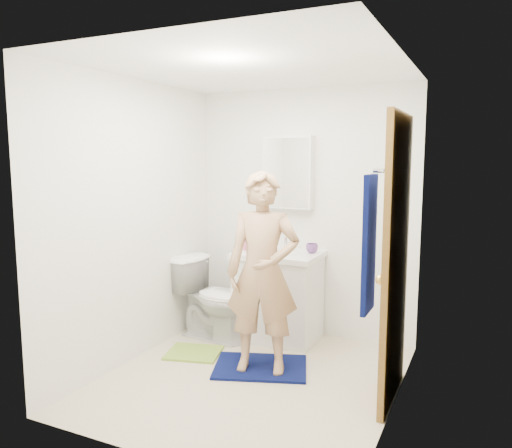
{
  "coord_description": "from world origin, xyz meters",
  "views": [
    {
      "loc": [
        1.64,
        -3.4,
        1.74
      ],
      "look_at": [
        -0.07,
        0.25,
        1.2
      ],
      "focal_mm": 35.0,
      "sensor_mm": 36.0,
      "label": 1
    }
  ],
  "objects": [
    {
      "name": "toilet",
      "position": [
        -0.71,
        0.66,
        0.39
      ],
      "size": [
        0.82,
        0.53,
        0.79
      ],
      "primitive_type": "imported",
      "rotation": [
        0.0,
        0.0,
        1.45
      ],
      "color": "white",
      "rests_on": "floor"
    },
    {
      "name": "soap_dispenser",
      "position": [
        -0.45,
        0.89,
        0.95
      ],
      "size": [
        0.11,
        0.11,
        0.2
      ],
      "primitive_type": "imported",
      "rotation": [
        0.0,
        0.0,
        -0.19
      ],
      "color": "#BF5976",
      "rests_on": "countertop"
    },
    {
      "name": "bath_mat",
      "position": [
        -0.01,
        0.2,
        0.01
      ],
      "size": [
        0.89,
        0.76,
        0.02
      ],
      "primitive_type": "cube",
      "rotation": [
        0.0,
        0.0,
        0.34
      ],
      "color": "#070F45",
      "rests_on": "floor"
    },
    {
      "name": "wall_right",
      "position": [
        1.11,
        0.0,
        1.2
      ],
      "size": [
        0.02,
        2.4,
        2.4
      ],
      "primitive_type": "cube",
      "color": "white",
      "rests_on": "ground"
    },
    {
      "name": "mirror_panel",
      "position": [
        -0.15,
        1.08,
        1.6
      ],
      "size": [
        0.46,
        0.01,
        0.66
      ],
      "primitive_type": "cube",
      "color": "white",
      "rests_on": "wall_back"
    },
    {
      "name": "wall_front",
      "position": [
        0.0,
        -1.21,
        1.2
      ],
      "size": [
        2.2,
        0.02,
        2.4
      ],
      "primitive_type": "cube",
      "color": "white",
      "rests_on": "ground"
    },
    {
      "name": "medicine_cabinet",
      "position": [
        -0.15,
        1.14,
        1.6
      ],
      "size": [
        0.5,
        0.12,
        0.7
      ],
      "primitive_type": "cube",
      "color": "white",
      "rests_on": "wall_back"
    },
    {
      "name": "toothbrush_cup",
      "position": [
        0.15,
        1.01,
        0.89
      ],
      "size": [
        0.12,
        0.12,
        0.09
      ],
      "primitive_type": "imported",
      "rotation": [
        0.0,
        0.0,
        -0.04
      ],
      "color": "#653B82",
      "rests_on": "countertop"
    },
    {
      "name": "door_knob",
      "position": [
        1.03,
        -0.17,
        0.95
      ],
      "size": [
        0.07,
        0.07,
        0.07
      ],
      "primitive_type": "sphere",
      "color": "gold",
      "rests_on": "door"
    },
    {
      "name": "faucet",
      "position": [
        -0.15,
        1.09,
        0.91
      ],
      "size": [
        0.03,
        0.03,
        0.12
      ],
      "primitive_type": "cylinder",
      "color": "silver",
      "rests_on": "countertop"
    },
    {
      "name": "door",
      "position": [
        1.07,
        0.15,
        1.02
      ],
      "size": [
        0.05,
        0.8,
        2.05
      ],
      "primitive_type": "cube",
      "color": "brown",
      "rests_on": "ground"
    },
    {
      "name": "green_rug",
      "position": [
        -0.68,
        0.23,
        0.01
      ],
      "size": [
        0.55,
        0.5,
        0.02
      ],
      "primitive_type": "cube",
      "rotation": [
        0.0,
        0.0,
        0.25
      ],
      "color": "#86AD39",
      "rests_on": "floor"
    },
    {
      "name": "sink_basin",
      "position": [
        -0.15,
        0.91,
        0.84
      ],
      "size": [
        0.4,
        0.4,
        0.03
      ],
      "primitive_type": "cylinder",
      "color": "white",
      "rests_on": "countertop"
    },
    {
      "name": "wall_back",
      "position": [
        0.0,
        1.21,
        1.2
      ],
      "size": [
        2.2,
        0.02,
        2.4
      ],
      "primitive_type": "cube",
      "color": "white",
      "rests_on": "ground"
    },
    {
      "name": "countertop",
      "position": [
        -0.15,
        0.91,
        0.83
      ],
      "size": [
        0.79,
        0.59,
        0.05
      ],
      "primitive_type": "cube",
      "color": "white",
      "rests_on": "vanity_cabinet"
    },
    {
      "name": "ceiling",
      "position": [
        0.0,
        0.0,
        2.41
      ],
      "size": [
        2.2,
        2.4,
        0.02
      ],
      "primitive_type": "cube",
      "color": "white",
      "rests_on": "ground"
    },
    {
      "name": "floor",
      "position": [
        0.0,
        0.0,
        -0.01
      ],
      "size": [
        2.2,
        2.4,
        0.02
      ],
      "primitive_type": "cube",
      "color": "beige",
      "rests_on": "ground"
    },
    {
      "name": "man",
      "position": [
        0.03,
        0.15,
        0.83
      ],
      "size": [
        0.67,
        0.53,
        1.62
      ],
      "primitive_type": "imported",
      "rotation": [
        0.0,
        0.0,
        0.26
      ],
      "color": "tan",
      "rests_on": "bath_mat"
    },
    {
      "name": "wall_left",
      "position": [
        -1.11,
        0.0,
        1.2
      ],
      "size": [
        0.02,
        2.4,
        2.4
      ],
      "primitive_type": "cube",
      "color": "white",
      "rests_on": "ground"
    },
    {
      "name": "vanity_cabinet",
      "position": [
        -0.15,
        0.91,
        0.4
      ],
      "size": [
        0.75,
        0.55,
        0.8
      ],
      "primitive_type": "cube",
      "color": "white",
      "rests_on": "floor"
    },
    {
      "name": "towel",
      "position": [
        1.03,
        -0.57,
        1.25
      ],
      "size": [
        0.03,
        0.24,
        0.8
      ],
      "primitive_type": "cube",
      "color": "#070F45",
      "rests_on": "wall_right"
    },
    {
      "name": "towel_hook",
      "position": [
        1.07,
        -0.57,
        1.67
      ],
      "size": [
        0.06,
        0.02,
        0.02
      ],
      "primitive_type": "cylinder",
      "rotation": [
        0.0,
        1.57,
        0.0
      ],
      "color": "silver",
      "rests_on": "wall_right"
    }
  ]
}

